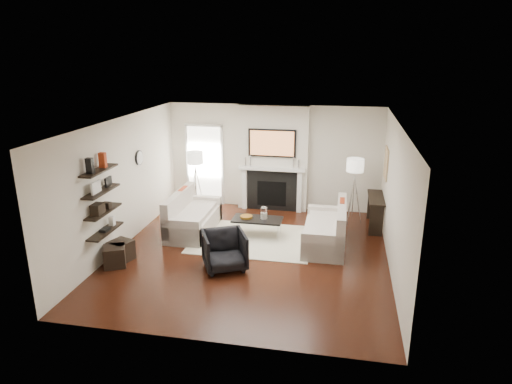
% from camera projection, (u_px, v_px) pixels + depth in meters
% --- Properties ---
extents(room_envelope, '(6.00, 6.00, 6.00)m').
position_uv_depth(room_envelope, '(250.00, 191.00, 8.97)').
color(room_envelope, '#34150B').
rests_on(room_envelope, ground).
extents(chimney_breast, '(1.80, 0.25, 2.70)m').
position_uv_depth(chimney_breast, '(273.00, 158.00, 11.66)').
color(chimney_breast, silver).
rests_on(chimney_breast, floor).
extents(fireplace_surround, '(1.30, 0.02, 1.04)m').
position_uv_depth(fireplace_surround, '(272.00, 191.00, 11.78)').
color(fireplace_surround, black).
rests_on(fireplace_surround, floor).
extents(firebox, '(0.75, 0.02, 0.65)m').
position_uv_depth(firebox, '(272.00, 194.00, 11.80)').
color(firebox, black).
rests_on(firebox, floor).
extents(mantel_pilaster_l, '(0.12, 0.08, 1.10)m').
position_uv_depth(mantel_pilaster_l, '(244.00, 189.00, 11.88)').
color(mantel_pilaster_l, white).
rests_on(mantel_pilaster_l, floor).
extents(mantel_pilaster_r, '(0.12, 0.08, 1.10)m').
position_uv_depth(mantel_pilaster_r, '(299.00, 192.00, 11.61)').
color(mantel_pilaster_r, white).
rests_on(mantel_pilaster_r, floor).
extents(mantel_shelf, '(1.70, 0.18, 0.07)m').
position_uv_depth(mantel_shelf, '(272.00, 169.00, 11.56)').
color(mantel_shelf, white).
rests_on(mantel_shelf, chimney_breast).
extents(tv_body, '(1.20, 0.06, 0.70)m').
position_uv_depth(tv_body, '(272.00, 143.00, 11.38)').
color(tv_body, black).
rests_on(tv_body, chimney_breast).
extents(tv_screen, '(1.10, 0.00, 0.62)m').
position_uv_depth(tv_screen, '(272.00, 143.00, 11.35)').
color(tv_screen, '#BF723F').
rests_on(tv_screen, tv_body).
extents(candlestick_l_tall, '(0.04, 0.04, 0.30)m').
position_uv_depth(candlestick_l_tall, '(251.00, 161.00, 11.61)').
color(candlestick_l_tall, silver).
rests_on(candlestick_l_tall, mantel_shelf).
extents(candlestick_l_short, '(0.04, 0.04, 0.24)m').
position_uv_depth(candlestick_l_short, '(246.00, 162.00, 11.64)').
color(candlestick_l_short, silver).
rests_on(candlestick_l_short, mantel_shelf).
extents(candlestick_r_tall, '(0.04, 0.04, 0.30)m').
position_uv_depth(candlestick_r_tall, '(293.00, 163.00, 11.41)').
color(candlestick_r_tall, silver).
rests_on(candlestick_r_tall, mantel_shelf).
extents(candlestick_r_short, '(0.04, 0.04, 0.24)m').
position_uv_depth(candlestick_r_short, '(299.00, 164.00, 11.40)').
color(candlestick_r_short, silver).
rests_on(candlestick_r_short, mantel_shelf).
extents(hallway_panel, '(0.90, 0.02, 2.10)m').
position_uv_depth(hallway_panel, '(205.00, 166.00, 12.18)').
color(hallway_panel, white).
rests_on(hallway_panel, floor).
extents(door_trim_l, '(0.06, 0.06, 2.16)m').
position_uv_depth(door_trim_l, '(188.00, 165.00, 12.25)').
color(door_trim_l, white).
rests_on(door_trim_l, floor).
extents(door_trim_r, '(0.06, 0.06, 2.16)m').
position_uv_depth(door_trim_r, '(222.00, 167.00, 12.08)').
color(door_trim_r, white).
rests_on(door_trim_r, floor).
extents(door_trim_top, '(1.02, 0.06, 0.06)m').
position_uv_depth(door_trim_top, '(203.00, 125.00, 11.84)').
color(door_trim_top, white).
rests_on(door_trim_top, wall_back).
extents(rug, '(2.60, 2.00, 0.01)m').
position_uv_depth(rug, '(253.00, 239.00, 10.08)').
color(rug, beige).
rests_on(rug, floor).
extents(loveseat_left_base, '(0.85, 1.80, 0.42)m').
position_uv_depth(loveseat_left_base, '(194.00, 223.00, 10.46)').
color(loveseat_left_base, beige).
rests_on(loveseat_left_base, floor).
extents(loveseat_left_back, '(0.18, 1.80, 0.80)m').
position_uv_depth(loveseat_left_back, '(179.00, 209.00, 10.43)').
color(loveseat_left_back, beige).
rests_on(loveseat_left_back, floor).
extents(loveseat_left_arm_n, '(0.85, 0.18, 0.60)m').
position_uv_depth(loveseat_left_arm_n, '(182.00, 233.00, 9.68)').
color(loveseat_left_arm_n, beige).
rests_on(loveseat_left_arm_n, floor).
extents(loveseat_left_arm_s, '(0.85, 0.18, 0.60)m').
position_uv_depth(loveseat_left_arm_s, '(204.00, 208.00, 11.19)').
color(loveseat_left_arm_s, beige).
rests_on(loveseat_left_arm_s, floor).
extents(loveseat_left_cushion, '(0.63, 1.44, 0.10)m').
position_uv_depth(loveseat_left_cushion, '(195.00, 212.00, 10.37)').
color(loveseat_left_cushion, beige).
rests_on(loveseat_left_cushion, loveseat_left_base).
extents(pillow_left_orange, '(0.10, 0.42, 0.42)m').
position_uv_depth(pillow_left_orange, '(183.00, 197.00, 10.65)').
color(pillow_left_orange, '#9C3013').
rests_on(pillow_left_orange, loveseat_left_cushion).
extents(pillow_left_charcoal, '(0.10, 0.40, 0.40)m').
position_uv_depth(pillow_left_charcoal, '(174.00, 205.00, 10.09)').
color(pillow_left_charcoal, black).
rests_on(pillow_left_charcoal, loveseat_left_cushion).
extents(loveseat_right_base, '(0.85, 1.80, 0.42)m').
position_uv_depth(loveseat_right_base, '(324.00, 236.00, 9.73)').
color(loveseat_right_base, beige).
rests_on(loveseat_right_base, floor).
extents(loveseat_right_back, '(0.18, 1.80, 0.80)m').
position_uv_depth(loveseat_right_back, '(341.00, 223.00, 9.58)').
color(loveseat_right_back, beige).
rests_on(loveseat_right_back, floor).
extents(loveseat_right_arm_n, '(0.85, 0.18, 0.60)m').
position_uv_depth(loveseat_right_arm_n, '(322.00, 248.00, 8.95)').
color(loveseat_right_arm_n, beige).
rests_on(loveseat_right_arm_n, floor).
extents(loveseat_right_arm_s, '(0.85, 0.18, 0.60)m').
position_uv_depth(loveseat_right_arm_s, '(326.00, 219.00, 10.46)').
color(loveseat_right_arm_s, beige).
rests_on(loveseat_right_arm_s, floor).
extents(loveseat_right_cushion, '(0.63, 1.44, 0.10)m').
position_uv_depth(loveseat_right_cushion, '(322.00, 224.00, 9.66)').
color(loveseat_right_cushion, beige).
rests_on(loveseat_right_cushion, loveseat_right_base).
extents(pillow_right_orange, '(0.10, 0.42, 0.42)m').
position_uv_depth(pillow_right_orange, '(342.00, 209.00, 9.80)').
color(pillow_right_orange, '#9C3013').
rests_on(pillow_right_orange, loveseat_right_cushion).
extents(pillow_right_charcoal, '(0.10, 0.40, 0.40)m').
position_uv_depth(pillow_right_charcoal, '(341.00, 220.00, 9.24)').
color(pillow_right_charcoal, black).
rests_on(pillow_right_charcoal, loveseat_right_cushion).
extents(coffee_table, '(1.10, 0.55, 0.04)m').
position_uv_depth(coffee_table, '(257.00, 219.00, 10.15)').
color(coffee_table, black).
rests_on(coffee_table, floor).
extents(coffee_leg_nw, '(0.02, 0.02, 0.38)m').
position_uv_depth(coffee_leg_nw, '(233.00, 230.00, 10.09)').
color(coffee_leg_nw, silver).
rests_on(coffee_leg_nw, floor).
extents(coffee_leg_ne, '(0.02, 0.02, 0.38)m').
position_uv_depth(coffee_leg_ne, '(278.00, 234.00, 9.91)').
color(coffee_leg_ne, silver).
rests_on(coffee_leg_ne, floor).
extents(coffee_leg_sw, '(0.02, 0.02, 0.38)m').
position_uv_depth(coffee_leg_sw, '(238.00, 223.00, 10.51)').
color(coffee_leg_sw, silver).
rests_on(coffee_leg_sw, floor).
extents(coffee_leg_se, '(0.02, 0.02, 0.38)m').
position_uv_depth(coffee_leg_se, '(281.00, 226.00, 10.33)').
color(coffee_leg_se, silver).
rests_on(coffee_leg_se, floor).
extents(hurricane_glass, '(0.15, 0.15, 0.26)m').
position_uv_depth(hurricane_glass, '(264.00, 213.00, 10.07)').
color(hurricane_glass, white).
rests_on(hurricane_glass, coffee_table).
extents(hurricane_candle, '(0.10, 0.10, 0.15)m').
position_uv_depth(hurricane_candle, '(264.00, 216.00, 10.09)').
color(hurricane_candle, white).
rests_on(hurricane_candle, coffee_table).
extents(copper_bowl, '(0.27, 0.27, 0.05)m').
position_uv_depth(copper_bowl, '(246.00, 217.00, 10.18)').
color(copper_bowl, '#A86D1C').
rests_on(copper_bowl, coffee_table).
extents(armchair, '(1.01, 0.99, 0.80)m').
position_uv_depth(armchair, '(225.00, 249.00, 8.66)').
color(armchair, black).
rests_on(armchair, floor).
extents(lamp_left_post, '(0.02, 0.02, 1.20)m').
position_uv_depth(lamp_left_post, '(196.00, 190.00, 11.56)').
color(lamp_left_post, silver).
rests_on(lamp_left_post, floor).
extents(lamp_left_shade, '(0.40, 0.40, 0.30)m').
position_uv_depth(lamp_left_shade, '(195.00, 158.00, 11.31)').
color(lamp_left_shade, white).
rests_on(lamp_left_shade, lamp_left_post).
extents(lamp_left_leg_a, '(0.25, 0.02, 1.23)m').
position_uv_depth(lamp_left_leg_a, '(200.00, 191.00, 11.54)').
color(lamp_left_leg_a, silver).
rests_on(lamp_left_leg_a, floor).
extents(lamp_left_leg_b, '(0.14, 0.22, 1.23)m').
position_uv_depth(lamp_left_leg_b, '(195.00, 189.00, 11.66)').
color(lamp_left_leg_b, silver).
rests_on(lamp_left_leg_b, floor).
extents(lamp_left_leg_c, '(0.14, 0.22, 1.23)m').
position_uv_depth(lamp_left_leg_c, '(193.00, 191.00, 11.48)').
color(lamp_left_leg_c, silver).
rests_on(lamp_left_leg_c, floor).
extents(lamp_right_post, '(0.02, 0.02, 1.20)m').
position_uv_depth(lamp_right_post, '(353.00, 200.00, 10.83)').
color(lamp_right_post, silver).
rests_on(lamp_right_post, floor).
extents(lamp_right_shade, '(0.40, 0.40, 0.30)m').
position_uv_depth(lamp_right_shade, '(355.00, 165.00, 10.58)').
color(lamp_right_shade, white).
rests_on(lamp_right_shade, lamp_right_post).
extents(lamp_right_leg_a, '(0.25, 0.02, 1.23)m').
position_uv_depth(lamp_right_leg_a, '(358.00, 200.00, 10.81)').
color(lamp_right_leg_a, silver).
rests_on(lamp_right_leg_a, floor).
extents(lamp_right_leg_b, '(0.14, 0.22, 1.23)m').
position_uv_depth(lamp_right_leg_b, '(351.00, 198.00, 10.93)').
color(lamp_right_leg_b, silver).
rests_on(lamp_right_leg_b, floor).
extents(lamp_right_leg_c, '(0.14, 0.22, 1.23)m').
position_uv_depth(lamp_right_leg_c, '(351.00, 201.00, 10.76)').
color(lamp_right_leg_c, silver).
rests_on(lamp_right_leg_c, floor).
extents(console_top, '(0.35, 1.20, 0.04)m').
position_uv_depth(console_top, '(376.00, 198.00, 10.58)').
color(console_top, black).
rests_on(console_top, floor).
extents(console_leg_n, '(0.30, 0.04, 0.71)m').
position_uv_depth(console_leg_n, '(376.00, 221.00, 10.18)').
color(console_leg_n, black).
rests_on(console_leg_n, floor).
extents(console_leg_s, '(0.30, 0.04, 0.71)m').
position_uv_depth(console_leg_s, '(374.00, 205.00, 11.21)').
color(console_leg_s, black).
rests_on(console_leg_s, floor).
extents(wall_art, '(0.03, 0.70, 0.70)m').
position_uv_depth(wall_art, '(386.00, 163.00, 10.33)').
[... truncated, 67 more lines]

